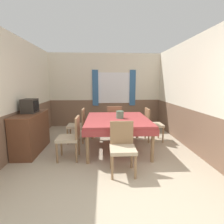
{
  "coord_description": "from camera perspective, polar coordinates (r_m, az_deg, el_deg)",
  "views": [
    {
      "loc": [
        -0.09,
        -1.85,
        1.57
      ],
      "look_at": [
        0.12,
        2.17,
        0.89
      ],
      "focal_mm": 28.0,
      "sensor_mm": 36.0,
      "label": 1
    }
  ],
  "objects": [
    {
      "name": "dining_table",
      "position": [
        4.13,
        1.7,
        -3.4
      ],
      "size": [
        1.47,
        1.73,
        0.74
      ],
      "color": "#9E3838",
      "rests_on": "ground_plane"
    },
    {
      "name": "chair_right_far",
      "position": [
        4.86,
        12.89,
        -3.53
      ],
      "size": [
        0.44,
        0.44,
        0.89
      ],
      "rotation": [
        0.0,
        0.0,
        4.71
      ],
      "color": "#93704C",
      "rests_on": "ground_plane"
    },
    {
      "name": "chair_left_far",
      "position": [
        4.72,
        -10.92,
        -3.84
      ],
      "size": [
        0.44,
        0.44,
        0.89
      ],
      "rotation": [
        0.0,
        0.0,
        1.57
      ],
      "color": "#93704C",
      "rests_on": "ground_plane"
    },
    {
      "name": "wall_left",
      "position": [
        4.52,
        -28.02,
        5.01
      ],
      "size": [
        0.05,
        4.89,
        2.6
      ],
      "color": "silver",
      "rests_on": "ground_plane"
    },
    {
      "name": "sideboard",
      "position": [
        4.4,
        -24.9,
        -6.04
      ],
      "size": [
        0.46,
        1.23,
        0.89
      ],
      "color": "brown",
      "rests_on": "ground_plane"
    },
    {
      "name": "chair_head_window",
      "position": [
        5.26,
        0.7,
        -2.3
      ],
      "size": [
        0.44,
        0.44,
        0.89
      ],
      "color": "#93704C",
      "rests_on": "ground_plane"
    },
    {
      "name": "chair_head_near",
      "position": [
        3.11,
        3.4,
        -10.78
      ],
      "size": [
        0.44,
        0.44,
        0.89
      ],
      "rotation": [
        0.0,
        0.0,
        3.14
      ],
      "color": "#93704C",
      "rests_on": "ground_plane"
    },
    {
      "name": "vase",
      "position": [
        4.11,
        2.6,
        -0.84
      ],
      "size": [
        0.18,
        0.18,
        0.17
      ],
      "color": "slate",
      "rests_on": "dining_table"
    },
    {
      "name": "wall_right",
      "position": [
        4.6,
        24.02,
        5.35
      ],
      "size": [
        0.05,
        4.89,
        2.6
      ],
      "color": "silver",
      "rests_on": "ground_plane"
    },
    {
      "name": "tv",
      "position": [
        4.35,
        -25.23,
        1.81
      ],
      "size": [
        0.29,
        0.37,
        0.32
      ],
      "color": "#2D2823",
      "rests_on": "sideboard"
    },
    {
      "name": "ground_plane",
      "position": [
        2.42,
        -0.27,
        -30.81
      ],
      "size": [
        16.0,
        16.0,
        0.0
      ],
      "primitive_type": "plane",
      "color": "tan"
    },
    {
      "name": "wall_back",
      "position": [
        6.36,
        -2.06,
        7.13
      ],
      "size": [
        4.33,
        0.1,
        2.6
      ],
      "color": "silver",
      "rests_on": "ground_plane"
    },
    {
      "name": "chair_left_near",
      "position": [
        3.7,
        -13.18,
        -7.64
      ],
      "size": [
        0.44,
        0.44,
        0.89
      ],
      "rotation": [
        0.0,
        0.0,
        1.57
      ],
      "color": "#93704C",
      "rests_on": "ground_plane"
    }
  ]
}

